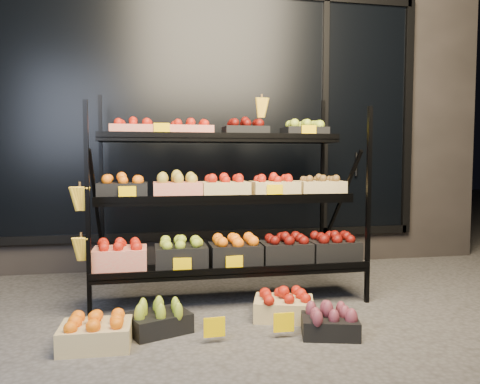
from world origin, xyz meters
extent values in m
plane|color=#514F4C|center=(0.00, 0.00, 0.00)|extent=(24.00, 24.00, 0.00)
cube|color=#2D2826|center=(0.00, 2.60, 1.75)|extent=(6.00, 2.00, 3.50)
cube|color=black|center=(0.00, 1.58, 1.55)|extent=(4.20, 0.04, 2.40)
cube|color=black|center=(0.00, 1.56, 0.34)|extent=(4.30, 0.06, 0.08)
cube|color=black|center=(2.15, 1.56, 1.55)|extent=(0.08, 0.06, 2.50)
cube|color=black|center=(1.20, 1.56, 1.55)|extent=(0.06, 0.06, 2.50)
cylinder|color=black|center=(1.55, 1.53, 1.05)|extent=(0.02, 0.02, 0.25)
cube|color=black|center=(-1.02, 0.18, 0.75)|extent=(0.03, 0.03, 1.50)
cube|color=black|center=(1.02, 0.18, 0.75)|extent=(0.03, 0.03, 1.50)
cube|color=black|center=(-1.02, 1.15, 0.83)|extent=(0.03, 0.03, 1.66)
cube|color=black|center=(1.02, 1.15, 0.83)|extent=(0.03, 0.03, 1.66)
cube|color=black|center=(0.00, 0.35, 0.27)|extent=(2.05, 0.42, 0.03)
cube|color=black|center=(0.00, 0.15, 0.30)|extent=(2.05, 0.02, 0.05)
cube|color=black|center=(0.00, 0.65, 0.77)|extent=(2.05, 0.40, 0.03)
cube|color=black|center=(0.00, 0.46, 0.80)|extent=(2.05, 0.02, 0.05)
cube|color=black|center=(0.00, 0.95, 1.27)|extent=(2.05, 0.40, 0.03)
cube|color=black|center=(0.00, 0.76, 1.30)|extent=(2.05, 0.02, 0.05)
cube|color=tan|center=(-0.74, 0.95, 1.33)|extent=(0.38, 0.28, 0.11)
ellipsoid|color=red|center=(-0.74, 0.95, 1.42)|extent=(0.32, 0.24, 0.07)
cube|color=tan|center=(-0.26, 0.95, 1.33)|extent=(0.38, 0.28, 0.11)
ellipsoid|color=red|center=(-0.26, 0.95, 1.42)|extent=(0.32, 0.24, 0.07)
cube|color=black|center=(0.22, 0.95, 1.33)|extent=(0.38, 0.28, 0.11)
ellipsoid|color=#610B07|center=(0.22, 0.95, 1.42)|extent=(0.32, 0.24, 0.07)
cube|color=black|center=(0.77, 0.95, 1.33)|extent=(0.38, 0.28, 0.11)
ellipsoid|color=#A1B92E|center=(0.77, 0.95, 1.42)|extent=(0.32, 0.24, 0.07)
cube|color=black|center=(-0.82, 0.65, 0.85)|extent=(0.38, 0.28, 0.14)
ellipsoid|color=orange|center=(-0.82, 0.65, 0.95)|extent=(0.32, 0.24, 0.07)
cube|color=tan|center=(-0.39, 0.65, 0.85)|extent=(0.38, 0.28, 0.14)
ellipsoid|color=gold|center=(-0.39, 0.65, 0.95)|extent=(0.32, 0.24, 0.07)
cube|color=#D0B878|center=(-0.01, 0.65, 0.85)|extent=(0.38, 0.28, 0.14)
ellipsoid|color=red|center=(-0.01, 0.65, 0.95)|extent=(0.32, 0.24, 0.07)
cube|color=#D0B878|center=(0.41, 0.65, 0.85)|extent=(0.38, 0.28, 0.14)
ellipsoid|color=red|center=(0.41, 0.65, 0.95)|extent=(0.32, 0.24, 0.07)
cube|color=#D0B878|center=(0.81, 0.65, 0.85)|extent=(0.38, 0.28, 0.14)
ellipsoid|color=brown|center=(0.81, 0.65, 0.95)|extent=(0.32, 0.24, 0.07)
cube|color=tan|center=(-0.83, 0.35, 0.37)|extent=(0.38, 0.28, 0.18)
ellipsoid|color=red|center=(-0.83, 0.35, 0.49)|extent=(0.32, 0.24, 0.07)
cube|color=black|center=(-0.39, 0.35, 0.37)|extent=(0.38, 0.28, 0.18)
ellipsoid|color=#A1B92E|center=(-0.39, 0.35, 0.49)|extent=(0.32, 0.24, 0.07)
cube|color=black|center=(0.02, 0.35, 0.37)|extent=(0.38, 0.28, 0.18)
ellipsoid|color=orange|center=(0.02, 0.35, 0.49)|extent=(0.32, 0.24, 0.07)
cube|color=black|center=(0.42, 0.35, 0.37)|extent=(0.38, 0.28, 0.18)
ellipsoid|color=#610B07|center=(0.42, 0.35, 0.49)|extent=(0.32, 0.24, 0.07)
cube|color=black|center=(0.81, 0.35, 0.37)|extent=(0.38, 0.28, 0.18)
ellipsoid|color=#610B07|center=(0.81, 0.35, 0.49)|extent=(0.32, 0.24, 0.07)
ellipsoid|color=yellow|center=(-1.07, 0.20, 0.93)|extent=(0.14, 0.08, 0.22)
ellipsoid|color=yellow|center=(-1.07, 0.20, 0.58)|extent=(0.14, 0.08, 0.22)
ellipsoid|color=yellow|center=(0.35, 0.85, 1.64)|extent=(0.14, 0.08, 0.22)
cube|color=#F1BF00|center=(-0.78, 0.50, 0.84)|extent=(0.13, 0.01, 0.12)
cube|color=#F1BF00|center=(0.37, 0.50, 0.84)|extent=(0.13, 0.01, 0.12)
cube|color=#F1BF00|center=(0.76, 0.80, 1.34)|extent=(0.13, 0.01, 0.12)
cube|color=#F1BF00|center=(-0.51, 0.80, 1.34)|extent=(0.13, 0.01, 0.12)
cube|color=#F1BF00|center=(-0.39, 0.20, 0.34)|extent=(0.13, 0.01, 0.12)
cube|color=#F1BF00|center=(-0.01, 0.20, 0.34)|extent=(0.13, 0.01, 0.12)
cube|color=#F1BF00|center=(-0.24, -0.40, 0.06)|extent=(0.13, 0.01, 0.12)
cube|color=#F1BF00|center=(0.19, -0.40, 0.06)|extent=(0.13, 0.01, 0.12)
cube|color=#D0B878|center=(-0.93, -0.32, 0.07)|extent=(0.41, 0.31, 0.14)
ellipsoid|color=orange|center=(-0.93, -0.32, 0.17)|extent=(0.35, 0.26, 0.07)
cube|color=black|center=(-0.56, -0.15, 0.06)|extent=(0.44, 0.38, 0.12)
ellipsoid|color=#A1B92E|center=(-0.56, -0.15, 0.15)|extent=(0.37, 0.32, 0.07)
cube|color=#D0B878|center=(0.29, -0.05, 0.07)|extent=(0.47, 0.40, 0.14)
ellipsoid|color=red|center=(0.29, -0.05, 0.17)|extent=(0.40, 0.34, 0.07)
cube|color=black|center=(0.49, -0.41, 0.06)|extent=(0.40, 0.34, 0.12)
ellipsoid|color=brown|center=(0.49, -0.41, 0.15)|extent=(0.34, 0.28, 0.07)
camera|label=1|loc=(-0.61, -3.11, 1.10)|focal=35.00mm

